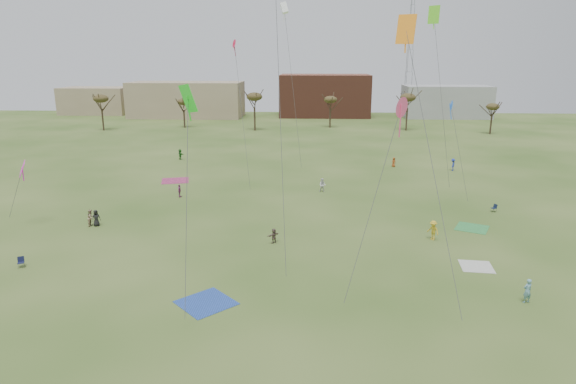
{
  "coord_description": "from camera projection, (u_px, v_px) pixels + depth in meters",
  "views": [
    {
      "loc": [
        2.24,
        -29.48,
        16.76
      ],
      "look_at": [
        0.0,
        12.0,
        5.5
      ],
      "focal_mm": 30.98,
      "sensor_mm": 36.0,
      "label": 1
    }
  ],
  "objects": [
    {
      "name": "ground",
      "position": [
        278.0,
        319.0,
        32.91
      ],
      "size": [
        260.0,
        260.0,
        0.0
      ],
      "primitive_type": "plane",
      "color": "#2D4B17",
      "rests_on": "ground"
    },
    {
      "name": "spectator_mid_e",
      "position": [
        322.0,
        185.0,
        63.97
      ],
      "size": [
        0.97,
        0.82,
        1.76
      ],
      "primitive_type": "imported",
      "rotation": [
        0.0,
        0.0,
        6.09
      ],
      "color": "silver",
      "rests_on": "ground"
    },
    {
      "name": "blanket_olive",
      "position": [
        472.0,
        228.0,
        50.53
      ],
      "size": [
        4.05,
        4.05,
        0.03
      ],
      "primitive_type": "cube",
      "rotation": [
        0.0,
        0.0,
        2.69
      ],
      "color": "#348F44",
      "rests_on": "ground"
    },
    {
      "name": "spectator_fore_b",
      "position": [
        91.0,
        218.0,
        50.98
      ],
      "size": [
        0.68,
        0.86,
        1.74
      ],
      "primitive_type": "imported",
      "rotation": [
        0.0,
        0.0,
        1.55
      ],
      "color": "#A08466",
      "rests_on": "ground"
    },
    {
      "name": "building_tan",
      "position": [
        187.0,
        100.0,
        144.26
      ],
      "size": [
        32.0,
        14.0,
        10.0
      ],
      "primitive_type": "cube",
      "color": "#937F60",
      "rests_on": "ground"
    },
    {
      "name": "spectator_mid_d",
      "position": [
        180.0,
        191.0,
        61.54
      ],
      "size": [
        0.43,
        0.95,
        1.6
      ],
      "primitive_type": "imported",
      "rotation": [
        0.0,
        0.0,
        1.61
      ],
      "color": "#943E78",
      "rests_on": "ground"
    },
    {
      "name": "building_brick",
      "position": [
        325.0,
        95.0,
        146.74
      ],
      "size": [
        26.0,
        16.0,
        12.0
      ],
      "primitive_type": "cube",
      "color": "brown",
      "rests_on": "ground"
    },
    {
      "name": "building_grey",
      "position": [
        446.0,
        102.0,
        143.38
      ],
      "size": [
        24.0,
        12.0,
        9.0
      ],
      "primitive_type": "cube",
      "color": "gray",
      "rests_on": "ground"
    },
    {
      "name": "blanket_plum",
      "position": [
        175.0,
        181.0,
        69.95
      ],
      "size": [
        4.49,
        4.49,
        0.03
      ],
      "primitive_type": "cube",
      "rotation": [
        0.0,
        0.0,
        1.82
      ],
      "color": "#9D305E",
      "rests_on": "ground"
    },
    {
      "name": "kites_aloft",
      "position": [
        294.0,
        14.0,
        48.7
      ],
      "size": [
        76.63,
        46.75,
        26.48
      ],
      "color": "red",
      "rests_on": "ground"
    },
    {
      "name": "flyer_far_a",
      "position": [
        180.0,
        154.0,
        84.28
      ],
      "size": [
        1.46,
        1.6,
        1.78
      ],
      "primitive_type": "imported",
      "rotation": [
        0.0,
        0.0,
        2.27
      ],
      "color": "#276B23",
      "rests_on": "ground"
    },
    {
      "name": "tree_line",
      "position": [
        292.0,
        104.0,
        107.46
      ],
      "size": [
        117.44,
        49.32,
        8.91
      ],
      "color": "#3A2B1E",
      "rests_on": "ground"
    },
    {
      "name": "radio_tower",
      "position": [
        410.0,
        49.0,
        146.8
      ],
      "size": [
        1.51,
        1.72,
        41.0
      ],
      "color": "#9EA3A8",
      "rests_on": "ground"
    },
    {
      "name": "blanket_cream",
      "position": [
        476.0,
        267.0,
        41.2
      ],
      "size": [
        2.8,
        2.8,
        0.03
      ],
      "primitive_type": "cube",
      "rotation": [
        0.0,
        0.0,
        3.04
      ],
      "color": "silver",
      "rests_on": "ground"
    },
    {
      "name": "building_tan_west",
      "position": [
        97.0,
        101.0,
        152.83
      ],
      "size": [
        20.0,
        12.0,
        8.0
      ],
      "primitive_type": "cube",
      "color": "#937F60",
      "rests_on": "ground"
    },
    {
      "name": "flyer_mid_c",
      "position": [
        527.0,
        291.0,
        34.92
      ],
      "size": [
        0.77,
        0.63,
        1.81
      ],
      "primitive_type": "imported",
      "rotation": [
        0.0,
        0.0,
        3.48
      ],
      "color": "#679BAC",
      "rests_on": "ground"
    },
    {
      "name": "flyer_far_c",
      "position": [
        453.0,
        165.0,
        76.03
      ],
      "size": [
        1.04,
        1.36,
        1.86
      ],
      "primitive_type": "imported",
      "rotation": [
        0.0,
        0.0,
        4.38
      ],
      "color": "#21339A",
      "rests_on": "ground"
    },
    {
      "name": "camp_chair_left",
      "position": [
        21.0,
        264.0,
        41.01
      ],
      "size": [
        0.68,
        0.71,
        0.87
      ],
      "rotation": [
        0.0,
        0.0,
        0.44
      ],
      "color": "#131836",
      "rests_on": "ground"
    },
    {
      "name": "camp_chair_right",
      "position": [
        494.0,
        210.0,
        55.79
      ],
      "size": [
        0.71,
        0.69,
        0.87
      ],
      "rotation": [
        0.0,
        0.0,
        5.18
      ],
      "color": "#121D33",
      "rests_on": "ground"
    },
    {
      "name": "flyer_mid_a",
      "position": [
        96.0,
        218.0,
        50.93
      ],
      "size": [
        0.99,
        0.97,
        1.71
      ],
      "primitive_type": "imported",
      "rotation": [
        0.0,
        0.0,
        0.74
      ],
      "color": "black",
      "rests_on": "ground"
    },
    {
      "name": "spectator_fore_c",
      "position": [
        274.0,
        236.0,
        46.27
      ],
      "size": [
        1.22,
        1.23,
        1.42
      ],
      "primitive_type": "imported",
      "rotation": [
        0.0,
        0.0,
        3.93
      ],
      "color": "brown",
      "rests_on": "ground"
    },
    {
      "name": "flyer_mid_b",
      "position": [
        433.0,
        230.0,
        47.04
      ],
      "size": [
        1.34,
        1.38,
        1.9
      ],
      "primitive_type": "imported",
      "rotation": [
        0.0,
        0.0,
        5.44
      ],
      "color": "gold",
      "rests_on": "ground"
    },
    {
      "name": "flyer_far_b",
      "position": [
        394.0,
        162.0,
        78.74
      ],
      "size": [
        0.86,
        0.74,
        1.48
      ],
      "primitive_type": "imported",
      "rotation": [
        0.0,
        0.0,
        0.46
      ],
      "color": "#A1461B",
      "rests_on": "ground"
    },
    {
      "name": "blanket_blue",
      "position": [
        206.0,
        303.0,
        35.09
      ],
      "size": [
        4.88,
        4.88,
        0.03
      ],
      "primitive_type": "cube",
      "rotation": [
        0.0,
        0.0,
        2.34
      ],
      "color": "#2547A2",
      "rests_on": "ground"
    }
  ]
}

